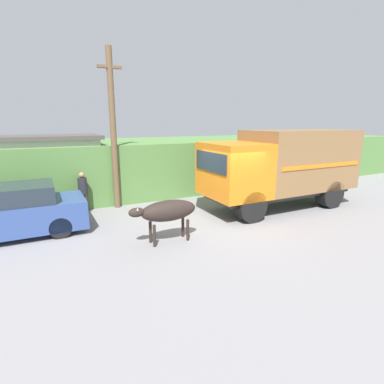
{
  "coord_description": "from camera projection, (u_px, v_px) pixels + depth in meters",
  "views": [
    {
      "loc": [
        -5.56,
        -8.47,
        3.47
      ],
      "look_at": [
        -1.28,
        -0.05,
        1.25
      ],
      "focal_mm": 28.0,
      "sensor_mm": 36.0,
      "label": 1
    }
  ],
  "objects": [
    {
      "name": "ground_plane",
      "position": [
        223.0,
        222.0,
        10.6
      ],
      "size": [
        60.0,
        60.0,
        0.0
      ],
      "primitive_type": "plane",
      "color": "gray"
    },
    {
      "name": "hillside_embankment",
      "position": [
        155.0,
        164.0,
        16.28
      ],
      "size": [
        32.0,
        6.14,
        2.52
      ],
      "color": "#568442",
      "rests_on": "ground_plane"
    },
    {
      "name": "building_backdrop",
      "position": [
        39.0,
        171.0,
        12.43
      ],
      "size": [
        5.03,
        2.7,
        2.93
      ],
      "color": "#B2BCAD",
      "rests_on": "ground_plane"
    },
    {
      "name": "cargo_truck",
      "position": [
        283.0,
        165.0,
        12.11
      ],
      "size": [
        6.57,
        2.45,
        3.15
      ],
      "rotation": [
        0.0,
        0.0,
        -0.03
      ],
      "color": "#2D2D2D",
      "rests_on": "ground_plane"
    },
    {
      "name": "brown_cow",
      "position": [
        167.0,
        211.0,
        8.68
      ],
      "size": [
        2.04,
        0.62,
        1.27
      ],
      "rotation": [
        0.0,
        0.0,
        -0.16
      ],
      "color": "#2D231E",
      "rests_on": "ground_plane"
    },
    {
      "name": "parked_suv",
      "position": [
        10.0,
        212.0,
        9.12
      ],
      "size": [
        4.4,
        1.88,
        1.6
      ],
      "rotation": [
        0.0,
        0.0,
        -0.03
      ],
      "color": "#334C8C",
      "rests_on": "ground_plane"
    },
    {
      "name": "pedestrian_on_hill",
      "position": [
        83.0,
        191.0,
        11.54
      ],
      "size": [
        0.44,
        0.44,
        1.6
      ],
      "rotation": [
        0.0,
        0.0,
        2.78
      ],
      "color": "#38332D",
      "rests_on": "ground_plane"
    },
    {
      "name": "utility_pole",
      "position": [
        113.0,
        128.0,
        11.76
      ],
      "size": [
        0.9,
        0.24,
        6.23
      ],
      "color": "brown",
      "rests_on": "ground_plane"
    }
  ]
}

